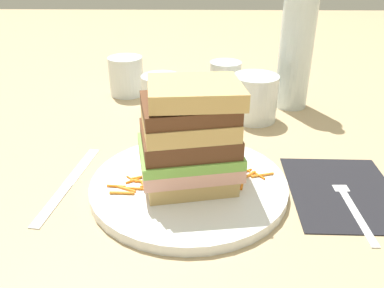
% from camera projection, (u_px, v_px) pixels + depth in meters
% --- Properties ---
extents(ground_plane, '(3.00, 3.00, 0.00)m').
position_uv_depth(ground_plane, '(189.00, 184.00, 0.56)').
color(ground_plane, tan).
extents(main_plate, '(0.26, 0.26, 0.01)m').
position_uv_depth(main_plate, '(192.00, 185.00, 0.55)').
color(main_plate, white).
rests_on(main_plate, ground_plane).
extents(sandwich, '(0.14, 0.13, 0.14)m').
position_uv_depth(sandwich, '(192.00, 136.00, 0.51)').
color(sandwich, tan).
rests_on(sandwich, main_plate).
extents(carrot_shred_0, '(0.02, 0.02, 0.00)m').
position_uv_depth(carrot_shred_0, '(149.00, 184.00, 0.53)').
color(carrot_shred_0, orange).
rests_on(carrot_shred_0, main_plate).
extents(carrot_shred_1, '(0.02, 0.03, 0.00)m').
position_uv_depth(carrot_shred_1, '(144.00, 186.00, 0.53)').
color(carrot_shred_1, orange).
rests_on(carrot_shred_1, main_plate).
extents(carrot_shred_2, '(0.03, 0.01, 0.00)m').
position_uv_depth(carrot_shred_2, '(126.00, 189.00, 0.52)').
color(carrot_shred_2, orange).
rests_on(carrot_shred_2, main_plate).
extents(carrot_shred_3, '(0.03, 0.01, 0.00)m').
position_uv_depth(carrot_shred_3, '(141.00, 181.00, 0.54)').
color(carrot_shred_3, orange).
rests_on(carrot_shred_3, main_plate).
extents(carrot_shred_4, '(0.03, 0.01, 0.00)m').
position_uv_depth(carrot_shred_4, '(134.00, 188.00, 0.52)').
color(carrot_shred_4, orange).
rests_on(carrot_shred_4, main_plate).
extents(carrot_shred_5, '(0.02, 0.01, 0.00)m').
position_uv_depth(carrot_shred_5, '(132.00, 181.00, 0.54)').
color(carrot_shred_5, orange).
rests_on(carrot_shred_5, main_plate).
extents(carrot_shred_6, '(0.03, 0.02, 0.00)m').
position_uv_depth(carrot_shred_6, '(143.00, 177.00, 0.55)').
color(carrot_shred_6, orange).
rests_on(carrot_shred_6, main_plate).
extents(carrot_shred_7, '(0.02, 0.02, 0.00)m').
position_uv_depth(carrot_shred_7, '(132.00, 179.00, 0.54)').
color(carrot_shred_7, orange).
rests_on(carrot_shred_7, main_plate).
extents(carrot_shred_8, '(0.03, 0.00, 0.00)m').
position_uv_depth(carrot_shred_8, '(122.00, 193.00, 0.51)').
color(carrot_shred_8, orange).
rests_on(carrot_shred_8, main_plate).
extents(carrot_shred_9, '(0.03, 0.01, 0.00)m').
position_uv_depth(carrot_shred_9, '(116.00, 186.00, 0.53)').
color(carrot_shred_9, orange).
rests_on(carrot_shred_9, main_plate).
extents(carrot_shred_10, '(0.01, 0.02, 0.00)m').
position_uv_depth(carrot_shred_10, '(236.00, 173.00, 0.56)').
color(carrot_shred_10, orange).
rests_on(carrot_shred_10, main_plate).
extents(carrot_shred_11, '(0.03, 0.01, 0.00)m').
position_uv_depth(carrot_shred_11, '(262.00, 173.00, 0.56)').
color(carrot_shred_11, orange).
rests_on(carrot_shred_11, main_plate).
extents(carrot_shred_12, '(0.03, 0.02, 0.00)m').
position_uv_depth(carrot_shred_12, '(243.00, 172.00, 0.56)').
color(carrot_shred_12, orange).
rests_on(carrot_shred_12, main_plate).
extents(carrot_shred_13, '(0.02, 0.02, 0.00)m').
position_uv_depth(carrot_shred_13, '(249.00, 174.00, 0.55)').
color(carrot_shred_13, orange).
rests_on(carrot_shred_13, main_plate).
extents(carrot_shred_14, '(0.01, 0.03, 0.00)m').
position_uv_depth(carrot_shred_14, '(242.00, 183.00, 0.54)').
color(carrot_shred_14, orange).
rests_on(carrot_shred_14, main_plate).
extents(carrot_shred_15, '(0.02, 0.02, 0.00)m').
position_uv_depth(carrot_shred_15, '(243.00, 168.00, 0.57)').
color(carrot_shred_15, orange).
rests_on(carrot_shred_15, main_plate).
extents(carrot_shred_16, '(0.02, 0.02, 0.00)m').
position_uv_depth(carrot_shred_16, '(259.00, 176.00, 0.55)').
color(carrot_shred_16, orange).
rests_on(carrot_shred_16, main_plate).
extents(napkin_dark, '(0.14, 0.18, 0.00)m').
position_uv_depth(napkin_dark, '(343.00, 191.00, 0.54)').
color(napkin_dark, black).
rests_on(napkin_dark, ground_plane).
extents(fork, '(0.02, 0.17, 0.00)m').
position_uv_depth(fork, '(349.00, 199.00, 0.52)').
color(fork, silver).
rests_on(fork, napkin_dark).
extents(knife, '(0.04, 0.20, 0.00)m').
position_uv_depth(knife, '(67.00, 185.00, 0.56)').
color(knife, silver).
rests_on(knife, ground_plane).
extents(juice_glass, '(0.08, 0.08, 0.08)m').
position_uv_depth(juice_glass, '(254.00, 100.00, 0.74)').
color(juice_glass, white).
rests_on(juice_glass, ground_plane).
extents(water_bottle, '(0.06, 0.06, 0.30)m').
position_uv_depth(water_bottle, '(297.00, 39.00, 0.76)').
color(water_bottle, silver).
rests_on(water_bottle, ground_plane).
extents(empty_tumbler_0, '(0.08, 0.08, 0.07)m').
position_uv_depth(empty_tumbler_0, '(162.00, 94.00, 0.77)').
color(empty_tumbler_0, silver).
rests_on(empty_tumbler_0, ground_plane).
extents(empty_tumbler_1, '(0.07, 0.07, 0.08)m').
position_uv_depth(empty_tumbler_1, '(126.00, 76.00, 0.86)').
color(empty_tumbler_1, silver).
rests_on(empty_tumbler_1, ground_plane).
extents(empty_tumbler_2, '(0.06, 0.06, 0.08)m').
position_uv_depth(empty_tumbler_2, '(225.00, 81.00, 0.84)').
color(empty_tumbler_2, silver).
rests_on(empty_tumbler_2, ground_plane).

